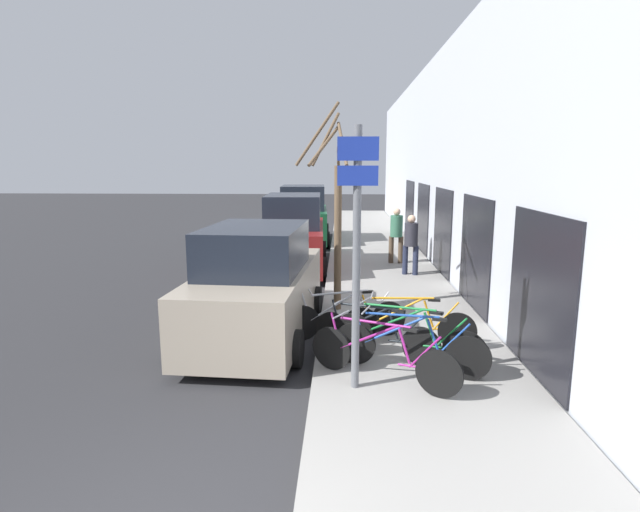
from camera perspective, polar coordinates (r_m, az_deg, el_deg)
name	(u,v)px	position (r m, az deg, el deg)	size (l,w,h in m)	color
ground_plane	(294,272)	(14.87, -2.96, -1.89)	(80.00, 80.00, 0.00)	#28282B
sidewalk_curb	(376,254)	(17.58, 6.38, 0.22)	(3.20, 32.00, 0.15)	gray
building_facade	(430,163)	(17.45, 12.44, 10.33)	(0.23, 32.00, 6.50)	#B2B7C1
signpost	(357,250)	(6.54, 4.21, 0.72)	(0.52, 0.13, 3.51)	#595B60
bicycle_0	(382,356)	(7.13, 7.08, -11.31)	(2.00, 1.21, 0.90)	black
bicycle_1	(409,347)	(7.54, 10.17, -10.18)	(2.21, 0.80, 0.90)	black
bicycle_2	(406,339)	(7.82, 9.85, -9.32)	(2.20, 1.10, 0.92)	black
bicycle_3	(375,334)	(8.03, 6.29, -8.89)	(1.92, 1.02, 0.85)	black
bicycle_4	(409,325)	(8.53, 10.13, -7.78)	(2.18, 0.49, 0.88)	black
bicycle_5	(346,317)	(8.82, 2.97, -7.03)	(2.14, 0.60, 0.87)	black
parked_car_0	(258,287)	(9.25, -7.14, -3.49)	(2.24, 4.68, 2.09)	gray
parked_car_1	(294,236)	(15.05, -3.00, 2.27)	(2.11, 4.75, 2.29)	maroon
parked_car_2	(303,217)	(20.25, -1.90, 4.43)	(2.22, 4.41, 2.34)	#144728
pedestrian_near	(411,240)	(13.95, 10.35, 1.77)	(0.43, 0.37, 1.66)	#1E2338
pedestrian_far	(396,232)	(15.54, 8.72, 2.78)	(0.45, 0.38, 1.70)	#4C3D2D
street_tree	(336,216)	(10.21, 1.80, 4.62)	(1.07, 2.01, 4.24)	brown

